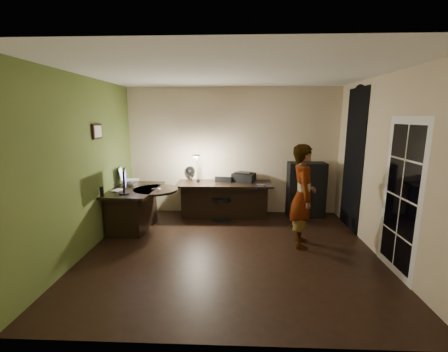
{
  "coord_description": "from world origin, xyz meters",
  "views": [
    {
      "loc": [
        0.08,
        -4.42,
        2.1
      ],
      "look_at": [
        -0.15,
        1.05,
        1.0
      ],
      "focal_mm": 24.0,
      "sensor_mm": 36.0,
      "label": 1
    }
  ],
  "objects_px": {
    "desk_left": "(135,208)",
    "desk_right": "(224,200)",
    "person": "(303,196)",
    "cabinet": "(306,190)",
    "office_chair": "(221,199)",
    "monitor": "(124,185)"
  },
  "relations": [
    {
      "from": "desk_left",
      "to": "desk_right",
      "type": "relative_size",
      "value": 0.68
    },
    {
      "from": "desk_right",
      "to": "person",
      "type": "distance_m",
      "value": 1.94
    },
    {
      "from": "desk_right",
      "to": "cabinet",
      "type": "bearing_deg",
      "value": 4.39
    },
    {
      "from": "office_chair",
      "to": "person",
      "type": "bearing_deg",
      "value": -33.82
    },
    {
      "from": "monitor",
      "to": "person",
      "type": "relative_size",
      "value": 0.28
    },
    {
      "from": "desk_left",
      "to": "office_chair",
      "type": "relative_size",
      "value": 1.56
    },
    {
      "from": "cabinet",
      "to": "monitor",
      "type": "relative_size",
      "value": 2.48
    },
    {
      "from": "desk_right",
      "to": "office_chair",
      "type": "relative_size",
      "value": 2.31
    },
    {
      "from": "monitor",
      "to": "office_chair",
      "type": "bearing_deg",
      "value": 11.79
    },
    {
      "from": "desk_left",
      "to": "office_chair",
      "type": "distance_m",
      "value": 1.71
    },
    {
      "from": "desk_right",
      "to": "cabinet",
      "type": "distance_m",
      "value": 1.74
    },
    {
      "from": "desk_right",
      "to": "monitor",
      "type": "height_order",
      "value": "monitor"
    },
    {
      "from": "cabinet",
      "to": "person",
      "type": "height_order",
      "value": "person"
    },
    {
      "from": "desk_left",
      "to": "office_chair",
      "type": "xyz_separation_m",
      "value": [
        1.61,
        0.58,
        0.04
      ]
    },
    {
      "from": "desk_right",
      "to": "cabinet",
      "type": "xyz_separation_m",
      "value": [
        1.72,
        0.15,
        0.21
      ]
    },
    {
      "from": "desk_left",
      "to": "monitor",
      "type": "distance_m",
      "value": 0.67
    },
    {
      "from": "cabinet",
      "to": "monitor",
      "type": "bearing_deg",
      "value": -160.94
    },
    {
      "from": "desk_left",
      "to": "monitor",
      "type": "bearing_deg",
      "value": -93.66
    },
    {
      "from": "monitor",
      "to": "person",
      "type": "bearing_deg",
      "value": -23.48
    },
    {
      "from": "cabinet",
      "to": "office_chair",
      "type": "relative_size",
      "value": 1.35
    },
    {
      "from": "monitor",
      "to": "office_chair",
      "type": "xyz_separation_m",
      "value": [
        1.65,
        0.97,
        -0.5
      ]
    },
    {
      "from": "office_chair",
      "to": "person",
      "type": "height_order",
      "value": "person"
    }
  ]
}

